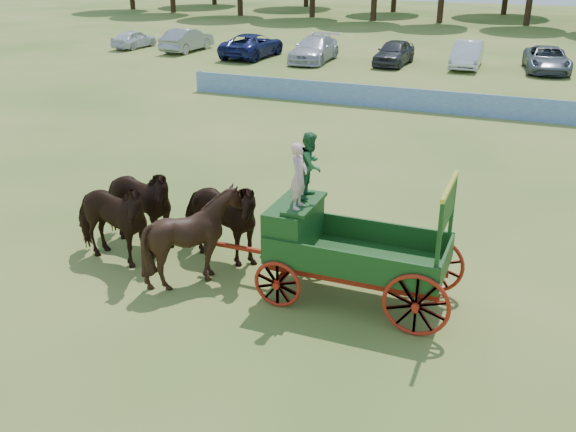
# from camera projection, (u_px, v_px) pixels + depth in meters

# --- Properties ---
(ground) EXTENTS (160.00, 160.00, 0.00)m
(ground) POSITION_uv_depth(u_px,v_px,m) (348.00, 300.00, 14.32)
(ground) COLOR #9F9547
(ground) RESTS_ON ground
(horse_lead_left) EXTENTS (2.81, 1.56, 2.26)m
(horse_lead_left) POSITION_uv_depth(u_px,v_px,m) (109.00, 221.00, 15.56)
(horse_lead_left) COLOR black
(horse_lead_left) RESTS_ON ground
(horse_lead_right) EXTENTS (2.82, 1.59, 2.26)m
(horse_lead_right) POSITION_uv_depth(u_px,v_px,m) (136.00, 205.00, 16.50)
(horse_lead_right) COLOR black
(horse_lead_right) RESTS_ON ground
(horse_wheel_left) EXTENTS (2.27, 2.08, 2.26)m
(horse_wheel_left) POSITION_uv_depth(u_px,v_px,m) (196.00, 237.00, 14.74)
(horse_wheel_left) COLOR black
(horse_wheel_left) RESTS_ON ground
(horse_wheel_right) EXTENTS (2.87, 1.76, 2.26)m
(horse_wheel_right) POSITION_uv_depth(u_px,v_px,m) (218.00, 219.00, 15.67)
(horse_wheel_right) COLOR black
(horse_wheel_right) RESTS_ON ground
(farm_dray) EXTENTS (6.00, 2.00, 3.62)m
(farm_dray) POSITION_uv_depth(u_px,v_px,m) (327.00, 230.00, 14.03)
(farm_dray) COLOR #AA2911
(farm_dray) RESTS_ON ground
(sponsor_banner) EXTENTS (26.00, 0.08, 1.05)m
(sponsor_banner) POSITION_uv_depth(u_px,v_px,m) (442.00, 102.00, 29.80)
(sponsor_banner) COLOR #1D549D
(sponsor_banner) RESTS_ON ground
(parked_cars) EXTENTS (36.17, 7.66, 1.63)m
(parked_cars) POSITION_uv_depth(u_px,v_px,m) (362.00, 50.00, 42.44)
(parked_cars) COLOR silver
(parked_cars) RESTS_ON ground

